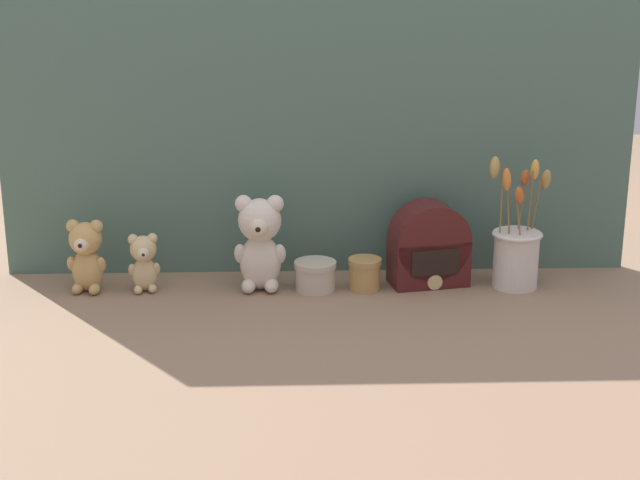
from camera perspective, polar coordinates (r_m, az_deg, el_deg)
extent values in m
plane|color=#8E7056|center=(2.43, 0.02, -3.02)|extent=(4.00, 4.00, 0.00)
cube|color=#4C6B5B|center=(2.49, -0.12, 6.52)|extent=(1.61, 0.02, 0.76)
ellipsoid|color=beige|center=(2.43, -3.49, -1.29)|extent=(0.11, 0.09, 0.14)
sphere|color=beige|center=(2.40, -3.53, 1.16)|extent=(0.11, 0.11, 0.11)
sphere|color=beige|center=(2.36, -3.59, 0.74)|extent=(0.05, 0.05, 0.05)
sphere|color=black|center=(2.34, -3.63, 0.62)|extent=(0.01, 0.01, 0.01)
sphere|color=beige|center=(2.38, -2.63, 2.12)|extent=(0.04, 0.04, 0.04)
sphere|color=beige|center=(2.39, -4.47, 2.12)|extent=(0.04, 0.04, 0.04)
ellipsoid|color=beige|center=(2.41, -2.36, -0.81)|extent=(0.03, 0.05, 0.06)
ellipsoid|color=beige|center=(2.42, -4.66, -0.80)|extent=(0.03, 0.05, 0.06)
ellipsoid|color=beige|center=(2.42, -2.85, -2.70)|extent=(0.04, 0.06, 0.03)
ellipsoid|color=beige|center=(2.42, -4.18, -2.69)|extent=(0.04, 0.06, 0.03)
ellipsoid|color=tan|center=(2.48, -13.36, -1.73)|extent=(0.08, 0.07, 0.11)
sphere|color=tan|center=(2.46, -13.49, 0.08)|extent=(0.08, 0.08, 0.08)
sphere|color=beige|center=(2.43, -13.68, -0.24)|extent=(0.04, 0.04, 0.04)
sphere|color=black|center=(2.42, -13.79, -0.33)|extent=(0.01, 0.01, 0.01)
sphere|color=tan|center=(2.44, -12.88, 0.78)|extent=(0.03, 0.03, 0.03)
sphere|color=tan|center=(2.46, -14.19, 0.80)|extent=(0.03, 0.03, 0.03)
ellipsoid|color=tan|center=(2.46, -12.61, -1.39)|extent=(0.03, 0.04, 0.05)
ellipsoid|color=tan|center=(2.48, -14.24, -1.35)|extent=(0.03, 0.04, 0.05)
ellipsoid|color=tan|center=(2.47, -12.97, -2.78)|extent=(0.03, 0.04, 0.03)
ellipsoid|color=tan|center=(2.48, -13.92, -2.75)|extent=(0.03, 0.04, 0.03)
ellipsoid|color=#DBBC84|center=(2.46, -10.17, -1.97)|extent=(0.07, 0.06, 0.08)
sphere|color=#DBBC84|center=(2.44, -10.25, -0.50)|extent=(0.07, 0.07, 0.07)
sphere|color=beige|center=(2.42, -10.25, -0.76)|extent=(0.03, 0.03, 0.03)
sphere|color=black|center=(2.40, -10.25, -0.84)|extent=(0.01, 0.01, 0.01)
sphere|color=#DBBC84|center=(2.43, -9.73, 0.09)|extent=(0.03, 0.03, 0.03)
sphere|color=#DBBC84|center=(2.43, -10.83, 0.04)|extent=(0.03, 0.03, 0.03)
ellipsoid|color=#DBBC84|center=(2.45, -9.50, -1.64)|extent=(0.02, 0.03, 0.04)
ellipsoid|color=#DBBC84|center=(2.45, -10.88, -1.71)|extent=(0.02, 0.03, 0.04)
ellipsoid|color=#DBBC84|center=(2.45, -9.73, -2.79)|extent=(0.03, 0.04, 0.02)
ellipsoid|color=#DBBC84|center=(2.45, -10.53, -2.83)|extent=(0.03, 0.04, 0.02)
cylinder|color=silver|center=(2.49, 11.33, -1.11)|extent=(0.11, 0.11, 0.14)
torus|color=silver|center=(2.47, 11.41, 0.34)|extent=(0.12, 0.12, 0.01)
cylinder|color=olive|center=(2.48, 11.72, 2.08)|extent=(0.02, 0.01, 0.13)
ellipsoid|color=#C65B28|center=(2.47, 11.86, 3.57)|extent=(0.04, 0.03, 0.04)
cylinder|color=olive|center=(2.46, 12.46, 1.97)|extent=(0.01, 0.05, 0.13)
ellipsoid|color=tan|center=(2.45, 13.01, 3.45)|extent=(0.03, 0.04, 0.06)
cylinder|color=olive|center=(2.45, 12.15, 2.25)|extent=(0.01, 0.02, 0.16)
ellipsoid|color=gold|center=(2.44, 12.40, 4.02)|extent=(0.02, 0.03, 0.05)
cylinder|color=olive|center=(2.44, 10.53, 2.33)|extent=(0.01, 0.05, 0.16)
ellipsoid|color=tan|center=(2.43, 10.14, 4.17)|extent=(0.03, 0.04, 0.06)
cylinder|color=olive|center=(2.42, 11.45, 1.45)|extent=(0.02, 0.01, 0.10)
ellipsoid|color=#C65B28|center=(2.40, 11.52, 2.58)|extent=(0.03, 0.03, 0.04)
cylinder|color=olive|center=(2.43, 10.90, 1.95)|extent=(0.01, 0.02, 0.14)
ellipsoid|color=orange|center=(2.41, 10.80, 3.51)|extent=(0.03, 0.03, 0.06)
cube|color=#4C1919|center=(2.48, 6.33, -1.27)|extent=(0.21, 0.13, 0.12)
cylinder|color=#4C1919|center=(2.46, 6.37, 0.03)|extent=(0.21, 0.13, 0.19)
cube|color=black|center=(2.43, 6.74, -1.33)|extent=(0.12, 0.03, 0.06)
cylinder|color=#D6BC7A|center=(2.44, 6.71, -2.49)|extent=(0.04, 0.01, 0.04)
cylinder|color=beige|center=(2.43, -0.28, -2.24)|extent=(0.10, 0.10, 0.06)
cylinder|color=beige|center=(2.42, -0.28, -1.42)|extent=(0.10, 0.10, 0.01)
cylinder|color=tan|center=(2.44, 2.61, -2.15)|extent=(0.08, 0.08, 0.07)
cylinder|color=tan|center=(2.42, 2.63, -1.26)|extent=(0.08, 0.08, 0.01)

